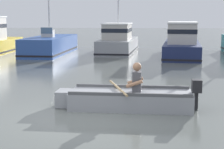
% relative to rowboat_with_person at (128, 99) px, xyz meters
% --- Properties ---
extents(ground_plane, '(120.00, 120.00, 0.00)m').
position_rel_rowboat_with_person_xyz_m(ground_plane, '(-1.08, -1.02, -0.25)').
color(ground_plane, slate).
extents(rowboat_with_person, '(3.72, 1.95, 1.19)m').
position_rel_rowboat_with_person_xyz_m(rowboat_with_person, '(0.00, 0.00, 0.00)').
color(rowboat_with_person, gray).
rests_on(rowboat_with_person, ground).
extents(moored_boat_blue, '(2.53, 6.51, 4.12)m').
position_rel_rowboat_with_person_xyz_m(moored_boat_blue, '(-4.83, 13.23, 0.26)').
color(moored_boat_blue, '#2D519E').
rests_on(moored_boat_blue, ground).
extents(moored_boat_grey, '(2.70, 6.07, 3.80)m').
position_rel_rowboat_with_person_xyz_m(moored_boat_grey, '(-0.67, 14.20, 0.45)').
color(moored_boat_grey, gray).
rests_on(moored_boat_grey, ground).
extents(moored_boat_navy, '(2.96, 7.04, 2.00)m').
position_rel_rowboat_with_person_xyz_m(moored_boat_navy, '(3.11, 12.25, 0.48)').
color(moored_boat_navy, '#19234C').
rests_on(moored_boat_navy, ground).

